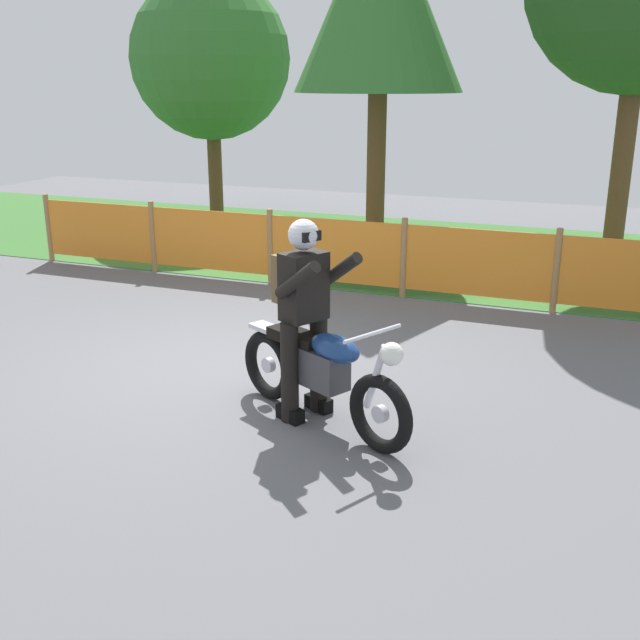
{
  "coord_description": "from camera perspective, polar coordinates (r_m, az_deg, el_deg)",
  "views": [
    {
      "loc": [
        3.42,
        -6.17,
        2.74
      ],
      "look_at": [
        1.33,
        -0.81,
        0.9
      ],
      "focal_mm": 42.37,
      "sensor_mm": 36.0,
      "label": 1
    }
  ],
  "objects": [
    {
      "name": "motorcycle_lead",
      "position": [
        6.18,
        0.1,
        -3.9
      ],
      "size": [
        1.84,
        1.04,
        0.95
      ],
      "rotation": [
        0.0,
        0.0,
        -0.47
      ],
      "color": "black",
      "rests_on": "ground"
    },
    {
      "name": "ground",
      "position": [
        7.57,
        -7.15,
        -3.71
      ],
      "size": [
        24.0,
        24.0,
        0.02
      ],
      "primitive_type": "cube",
      "color": "#5B5B60"
    },
    {
      "name": "grass_verge",
      "position": [
        12.88,
        5.47,
        5.4
      ],
      "size": [
        24.0,
        5.62,
        0.01
      ],
      "primitive_type": "cube",
      "color": "#386B2D",
      "rests_on": "ground"
    },
    {
      "name": "barrier_fence",
      "position": [
        10.15,
        1.13,
        5.22
      ],
      "size": [
        9.6,
        0.08,
        1.05
      ],
      "color": "#997547",
      "rests_on": "ground"
    },
    {
      "name": "rider_lead",
      "position": [
        6.18,
        -1.27,
        0.89
      ],
      "size": [
        0.78,
        0.7,
        1.69
      ],
      "rotation": [
        0.0,
        0.0,
        -0.47
      ],
      "color": "black",
      "rests_on": "ground"
    },
    {
      "name": "tree_leftmost",
      "position": [
        15.47,
        -8.27,
        18.96
      ],
      "size": [
        3.08,
        3.08,
        4.67
      ],
      "color": "brown",
      "rests_on": "ground"
    }
  ]
}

